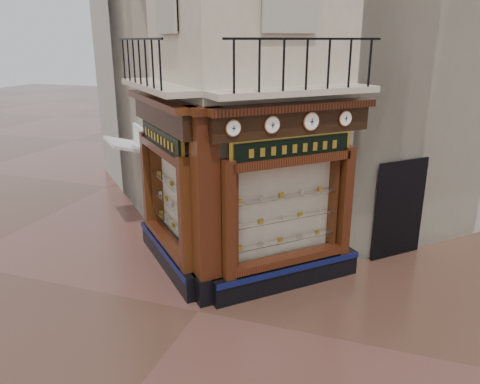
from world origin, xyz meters
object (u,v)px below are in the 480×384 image
at_px(clock_d, 345,118).
at_px(signboard_left, 161,138).
at_px(awning, 132,227).
at_px(signboard_right, 293,148).
at_px(clock_c, 311,121).
at_px(corner_pilaster, 206,211).
at_px(clock_b, 272,125).
at_px(clock_a, 233,128).

bearing_deg(clock_d, signboard_left, 145.88).
bearing_deg(awning, signboard_right, -155.51).
relative_size(clock_c, clock_d, 1.17).
height_order(awning, signboard_right, signboard_right).
relative_size(corner_pilaster, clock_b, 11.82).
distance_m(clock_b, signboard_left, 2.70).
bearing_deg(corner_pilaster, awning, 96.17).
height_order(clock_a, clock_c, clock_c).
bearing_deg(signboard_right, signboard_left, 135.00).
xyz_separation_m(clock_a, signboard_right, (0.88, 1.04, -0.52)).
height_order(corner_pilaster, signboard_left, corner_pilaster).
relative_size(clock_c, signboard_right, 0.18).
bearing_deg(clock_b, clock_d, 0.00).
distance_m(corner_pilaster, awning, 5.04).
relative_size(awning, signboard_left, 0.74).
distance_m(clock_d, signboard_right, 1.26).
bearing_deg(clock_b, clock_a, 180.00).
height_order(corner_pilaster, clock_b, corner_pilaster).
distance_m(corner_pilaster, clock_d, 3.37).
bearing_deg(clock_d, clock_b, 180.00).
relative_size(clock_d, awning, 0.21).
bearing_deg(clock_c, awning, 117.00).
xyz_separation_m(awning, signboard_right, (5.08, -1.90, 3.10)).
relative_size(corner_pilaster, awning, 2.61).
bearing_deg(signboard_left, clock_c, -132.34).
bearing_deg(clock_b, awning, 108.59).
bearing_deg(clock_d, clock_a, 180.00).
bearing_deg(awning, clock_b, -161.41).
distance_m(clock_a, clock_b, 0.80).
bearing_deg(clock_c, corner_pilaster, 168.36).
bearing_deg(corner_pilaster, signboard_left, 100.25).
relative_size(clock_c, awning, 0.24).
relative_size(clock_a, signboard_left, 0.15).
distance_m(clock_a, signboard_left, 2.35).
bearing_deg(clock_c, signboard_right, 161.08).
relative_size(corner_pilaster, clock_a, 12.89).
bearing_deg(corner_pilaster, clock_b, -19.61).
bearing_deg(clock_d, corner_pilaster, 171.62).
xyz_separation_m(corner_pilaster, clock_b, (1.15, 0.55, 1.67)).
xyz_separation_m(clock_c, signboard_left, (-3.23, -0.15, -0.52)).
height_order(clock_c, signboard_left, clock_c).
relative_size(clock_b, clock_d, 1.07).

